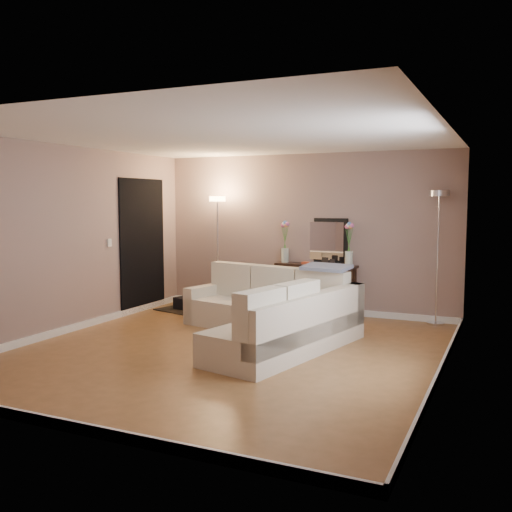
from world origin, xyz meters
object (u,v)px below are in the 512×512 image
at_px(sectional_sofa, 273,314).
at_px(floor_lamp_lit, 218,230).
at_px(floor_lamp_unlit, 438,230).
at_px(console_table, 311,286).

xyz_separation_m(sectional_sofa, floor_lamp_lit, (-1.71, 1.64, 1.02)).
xyz_separation_m(sectional_sofa, floor_lamp_unlit, (1.87, 1.82, 1.08)).
bearing_deg(console_table, floor_lamp_lit, -173.63).
bearing_deg(console_table, floor_lamp_unlit, 0.27).
xyz_separation_m(console_table, floor_lamp_unlit, (1.96, 0.01, 0.94)).
relative_size(sectional_sofa, floor_lamp_unlit, 1.46).
height_order(floor_lamp_lit, floor_lamp_unlit, floor_lamp_unlit).
bearing_deg(floor_lamp_unlit, sectional_sofa, -135.63).
height_order(console_table, floor_lamp_unlit, floor_lamp_unlit).
relative_size(console_table, floor_lamp_lit, 0.71).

